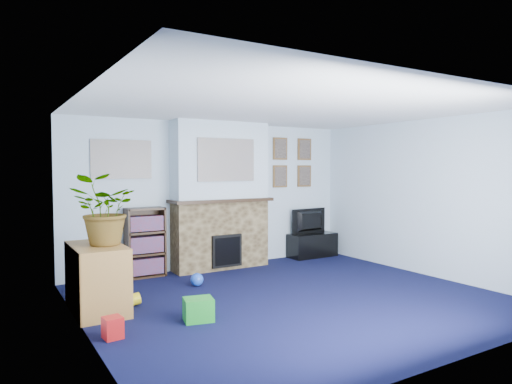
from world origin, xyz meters
TOP-DOWN VIEW (x-y plane):
  - floor at (0.00, 0.00)m, footprint 5.00×4.50m
  - ceiling at (0.00, 0.00)m, footprint 5.00×4.50m
  - wall_back at (0.00, 2.25)m, footprint 5.00×0.04m
  - wall_front at (0.00, -2.25)m, footprint 5.00×0.04m
  - wall_left at (-2.50, 0.00)m, footprint 0.04×4.50m
  - wall_right at (2.50, 0.00)m, footprint 0.04×4.50m
  - chimney_breast at (0.00, 2.05)m, footprint 1.72×0.50m
  - collage_main at (0.00, 1.84)m, footprint 1.00×0.03m
  - collage_left at (-1.55, 2.23)m, footprint 0.90×0.03m
  - portrait_tl at (1.30, 2.23)m, footprint 0.30×0.03m
  - portrait_tr at (1.85, 2.23)m, footprint 0.30×0.03m
  - portrait_bl at (1.30, 2.23)m, footprint 0.30×0.03m
  - portrait_br at (1.85, 2.23)m, footprint 0.30×0.03m
  - tv_stand at (1.89, 2.03)m, footprint 0.92×0.39m
  - television at (1.89, 2.05)m, footprint 0.80×0.18m
  - bookshelf at (-1.25, 2.11)m, footprint 0.58×0.28m
  - sideboard at (-2.24, 0.76)m, footprint 0.55×0.99m
  - potted_plant at (-2.19, 0.71)m, footprint 0.90×0.84m
  - mantel_clock at (-0.01, 2.00)m, footprint 0.11×0.06m
  - mantel_candle at (0.37, 2.00)m, footprint 0.05×0.05m
  - mantel_teddy at (-0.56, 2.00)m, footprint 0.14×0.14m
  - mantel_can at (0.76, 2.00)m, footprint 0.06×0.06m
  - green_crate at (-1.38, -0.16)m, footprint 0.35×0.31m
  - toy_ball at (-0.81, 1.19)m, footprint 0.18×0.18m
  - toy_block at (-2.30, -0.20)m, footprint 0.19×0.19m
  - toy_tube at (-1.91, 0.72)m, footprint 0.32×0.14m

SIDE VIEW (x-z plane):
  - floor at x=0.00m, z-range -0.01..0.01m
  - toy_tube at x=-1.91m, z-range -0.02..0.16m
  - toy_ball at x=-0.81m, z-range 0.00..0.18m
  - toy_block at x=-2.30m, z-range 0.01..0.21m
  - green_crate at x=-1.38m, z-range 0.02..0.26m
  - tv_stand at x=1.89m, z-range 0.01..0.44m
  - sideboard at x=-2.24m, z-range -0.03..0.73m
  - bookshelf at x=-1.25m, z-range -0.02..1.03m
  - television at x=1.89m, z-range 0.44..0.89m
  - potted_plant at x=-2.19m, z-range 0.77..1.58m
  - chimney_breast at x=0.00m, z-range -0.02..2.38m
  - wall_back at x=0.00m, z-range 0.00..2.40m
  - wall_front at x=0.00m, z-range 0.00..2.40m
  - wall_left at x=-2.50m, z-range 0.00..2.40m
  - wall_right at x=2.50m, z-range 0.00..2.40m
  - mantel_can at x=0.76m, z-range 1.15..1.27m
  - mantel_teddy at x=-0.56m, z-range 1.15..1.28m
  - mantel_clock at x=-0.01m, z-range 1.15..1.29m
  - mantel_candle at x=0.37m, z-range 1.16..1.30m
  - portrait_bl at x=1.30m, z-range 1.30..1.70m
  - portrait_br at x=1.85m, z-range 1.30..1.70m
  - collage_left at x=-1.55m, z-range 1.49..2.07m
  - collage_main at x=0.00m, z-range 1.44..2.12m
  - portrait_tl at x=1.30m, z-range 1.80..2.20m
  - portrait_tr at x=1.85m, z-range 1.80..2.20m
  - ceiling at x=0.00m, z-range 2.40..2.40m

